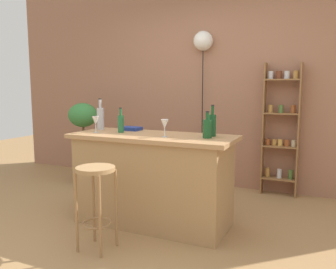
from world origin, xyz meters
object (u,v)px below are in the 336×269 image
object	(u,v)px
bottle_spirits_clear	(212,125)
bottle_vinegar	(207,128)
wine_glass_center	(96,121)
plant_stool	(85,168)
spice_shelf	(281,128)
wine_glass_left	(165,124)
cookbook	(131,129)
bottle_soda_blue	(100,118)
pendant_globe_light	(203,42)
bottle_sauce_amber	(121,123)
bar_stool	(96,189)
potted_plant	(83,122)

from	to	relation	value
bottle_spirits_clear	bottle_vinegar	distance (m)	0.13
wine_glass_center	bottle_spirits_clear	bearing A→B (deg)	11.09
plant_stool	bottle_spirits_clear	xyz separation A→B (m)	(2.12, -0.78, 0.80)
spice_shelf	wine_glass_left	bearing A→B (deg)	-117.86
bottle_vinegar	wine_glass_left	bearing A→B (deg)	-165.45
spice_shelf	cookbook	distance (m)	1.88
bottle_spirits_clear	wine_glass_left	bearing A→B (deg)	-149.81
bottle_soda_blue	pendant_globe_light	size ratio (longest dim) A/B	0.16
bottle_soda_blue	cookbook	distance (m)	0.35
bottle_spirits_clear	bottle_vinegar	size ratio (longest dim) A/B	1.21
spice_shelf	bottle_vinegar	xyz separation A→B (m)	(-0.46, -1.49, 0.14)
bottle_vinegar	wine_glass_center	size ratio (longest dim) A/B	1.49
plant_stool	bottle_soda_blue	distance (m)	1.43
bottle_soda_blue	bottle_sauce_amber	bearing A→B (deg)	-18.20
bar_stool	bottle_vinegar	xyz separation A→B (m)	(0.72, 0.71, 0.47)
spice_shelf	potted_plant	bearing A→B (deg)	-167.30
bar_stool	bottle_soda_blue	bearing A→B (deg)	122.65
wine_glass_center	pendant_globe_light	distance (m)	1.96
bar_stool	plant_stool	xyz separation A→B (m)	(-1.39, 1.62, -0.31)
wine_glass_left	wine_glass_center	size ratio (longest dim) A/B	1.00
bottle_soda_blue	pendant_globe_light	xyz separation A→B (m)	(0.66, 1.42, 0.92)
pendant_globe_light	bottle_spirits_clear	bearing A→B (deg)	-67.25
wine_glass_center	bottle_soda_blue	bearing A→B (deg)	113.20
plant_stool	bottle_sauce_amber	distance (m)	1.69
potted_plant	wine_glass_center	world-z (taller)	potted_plant
bottle_sauce_amber	wine_glass_center	world-z (taller)	bottle_sauce_amber
bar_stool	spice_shelf	distance (m)	2.52
potted_plant	wine_glass_center	xyz separation A→B (m)	(0.96, -1.01, 0.14)
bar_stool	bottle_sauce_amber	world-z (taller)	bottle_sauce_amber
pendant_globe_light	bottle_vinegar	bearing A→B (deg)	-69.17
bar_stool	wine_glass_center	distance (m)	0.90
plant_stool	potted_plant	world-z (taller)	potted_plant
bottle_vinegar	pendant_globe_light	bearing A→B (deg)	110.83
plant_stool	wine_glass_left	xyz separation A→B (m)	(1.73, -1.01, 0.80)
potted_plant	bottle_soda_blue	world-z (taller)	bottle_soda_blue
plant_stool	cookbook	world-z (taller)	cookbook
wine_glass_left	bottle_spirits_clear	bearing A→B (deg)	30.19
bottle_spirits_clear	cookbook	size ratio (longest dim) A/B	1.40
bottle_soda_blue	pendant_globe_light	distance (m)	1.81
bottle_sauce_amber	bottle_spirits_clear	bearing A→B (deg)	7.50
plant_stool	wine_glass_left	world-z (taller)	wine_glass_left
spice_shelf	pendant_globe_light	world-z (taller)	pendant_globe_light
potted_plant	bottle_vinegar	bearing A→B (deg)	-23.33
bar_stool	cookbook	xyz separation A→B (m)	(-0.21, 0.92, 0.39)
wine_glass_left	cookbook	size ratio (longest dim) A/B	0.78
bottle_vinegar	bar_stool	bearing A→B (deg)	-135.15
bar_stool	wine_glass_left	world-z (taller)	wine_glass_left
spice_shelf	plant_stool	distance (m)	2.71
bar_stool	plant_stool	distance (m)	2.16
bottle_soda_blue	cookbook	size ratio (longest dim) A/B	1.61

